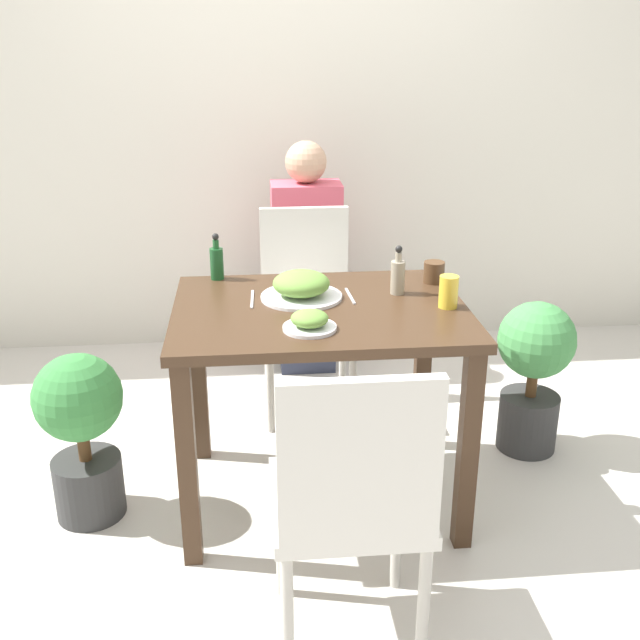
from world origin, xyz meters
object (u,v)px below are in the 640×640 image
Objects in this scene: drink_cup at (434,272)px; condiment_bottle at (398,275)px; potted_plant_left at (81,427)px; chair_near at (352,496)px; chair_far at (307,299)px; potted_plant_right at (534,367)px; person_figure at (307,261)px; food_plate at (301,286)px; side_plate at (310,321)px; juice_glass at (448,292)px; sauce_bottle at (217,262)px.

condiment_bottle reaches higher than drink_cup.
chair_near is at bearing -41.09° from potted_plant_left.
potted_plant_right is at bearing -29.04° from chair_far.
person_figure is at bearing 113.23° from drink_cup.
food_plate is 0.30m from side_plate.
side_plate reaches higher than potted_plant_right.
chair_near is 0.90m from juice_glass.
condiment_bottle is 1.12m from person_figure.
food_plate is at bearing -85.56° from chair_near.
juice_glass reaches higher than food_plate.
drink_cup is (0.44, 1.00, 0.28)m from chair_near.
sauce_bottle is at bearing -116.17° from person_figure.
condiment_bottle is 0.28× the size of potted_plant_left.
food_plate is (-0.07, 0.87, 0.29)m from chair_near.
food_plate is 0.92m from potted_plant_left.
drink_cup is 0.82m from sauce_bottle.
potted_plant_left is at bearing -168.84° from drink_cup.
sauce_bottle is (-0.37, 1.12, 0.31)m from chair_near.
drink_cup is at bearing -8.37° from sauce_bottle.
sauce_bottle is 0.78m from potted_plant_left.
chair_far is at bearing 84.04° from food_plate.
food_plate is at bearing -169.54° from potted_plant_right.
condiment_bottle is (-0.15, 0.16, 0.01)m from juice_glass.
side_plate is 1.40m from person_figure.
potted_plant_right is (0.61, 0.16, -0.46)m from condiment_bottle.
side_plate is at bearing -94.11° from person_figure.
sauce_bottle is 0.28× the size of potted_plant_left.
food_plate is 1.62× the size of condiment_bottle.
juice_glass reaches higher than potted_plant_right.
sauce_bottle is at bearing 171.63° from drink_cup.
food_plate reaches higher than side_plate.
condiment_bottle is at bearing 7.13° from potted_plant_left.
person_figure is at bearing -91.06° from chair_near.
person_figure reaches higher than drink_cup.
drink_cup is (0.44, -0.54, 0.28)m from chair_far.
chair_far is at bearing 117.62° from juice_glass.
potted_plant_left is at bearing -41.09° from chair_near.
food_plate is 1.07m from potted_plant_right.
chair_near reaches higher than potted_plant_right.
chair_near is 1.13m from drink_cup.
condiment_bottle reaches higher than chair_near.
potted_plant_right is at bearing 10.46° from food_plate.
potted_plant_right is (0.96, 0.48, -0.42)m from side_plate.
person_figure reaches higher than sauce_bottle.
person_figure is at bearing 107.78° from juice_glass.
drink_cup is at bearing -113.89° from chair_near.
side_plate is 1.15m from potted_plant_right.
chair_near and chair_far have the same top height.
chair_far is at bearing 129.21° from drink_cup.
side_plate is 0.15× the size of person_figure.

